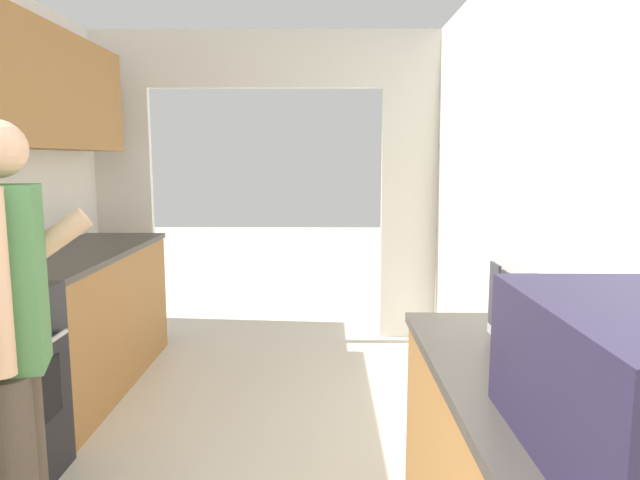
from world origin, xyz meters
TOP-DOWN VIEW (x-y plane):
  - wall_right at (1.42, 1.52)m, footprint 0.06×6.63m
  - wall_far_with_doorway at (0.00, 4.26)m, footprint 3.18×0.06m
  - counter_left at (-1.09, 2.63)m, footprint 0.62×3.16m
  - person at (-0.55, 1.38)m, footprint 0.51×0.44m
  - microwave at (1.20, 1.22)m, footprint 0.36×0.47m
  - knife at (-1.08, 2.44)m, footprint 0.14×0.28m

SIDE VIEW (x-z plane):
  - counter_left at x=-1.09m, z-range 0.00..0.91m
  - person at x=-0.55m, z-range 0.06..1.67m
  - knife at x=-1.08m, z-range 0.91..0.93m
  - microwave at x=1.20m, z-range 0.91..1.20m
  - wall_right at x=1.42m, z-range 0.00..2.50m
  - wall_far_with_doorway at x=0.00m, z-range 0.21..2.71m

